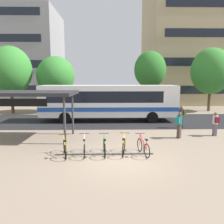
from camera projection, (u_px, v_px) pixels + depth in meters
ground at (121, 160)px, 10.75m from camera, size 200.00×200.00×0.00m
bus_lane_asphalt at (114, 121)px, 20.62m from camera, size 80.00×7.20×0.01m
city_bus at (109, 101)px, 20.35m from camera, size 12.04×2.63×3.20m
bike_rack at (105, 153)px, 11.50m from camera, size 4.95×0.13×0.70m
parked_bicycle_yellow_0 at (65, 148)px, 11.30m from camera, size 0.61×1.68×0.99m
parked_bicycle_white_1 at (84, 147)px, 11.45m from camera, size 0.52×1.72×0.99m
parked_bicycle_green_2 at (104, 147)px, 11.50m from camera, size 0.52×1.72×0.99m
parked_bicycle_yellow_3 at (124, 147)px, 11.60m from camera, size 0.52×1.71×0.99m
parked_bicycle_red_4 at (143, 147)px, 11.51m from camera, size 0.56×1.69×0.99m
transit_shelter at (26, 95)px, 14.19m from camera, size 6.19×3.48×3.02m
commuter_teal_pack_0 at (179, 123)px, 14.55m from camera, size 0.58×0.59×1.69m
commuter_maroon_pack_1 at (215, 122)px, 15.13m from camera, size 0.34×0.52×1.60m
commuter_olive_pack_2 at (182, 115)px, 17.47m from camera, size 0.55×0.37×1.74m
street_tree_0 at (56, 76)px, 25.25m from camera, size 4.17×4.17×6.22m
street_tree_1 at (150, 70)px, 26.26m from camera, size 3.65×3.65×6.92m
street_tree_2 at (211, 71)px, 26.03m from camera, size 4.49×4.49×7.24m
street_tree_3 at (10, 70)px, 24.07m from camera, size 4.45×4.45×7.18m
building_right_wing at (205, 43)px, 36.35m from camera, size 18.50×13.15×18.65m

